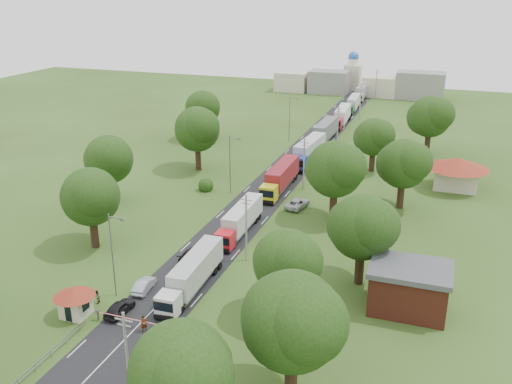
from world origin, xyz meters
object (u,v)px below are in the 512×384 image
at_px(info_sign, 321,151).
at_px(car_lane_front, 120,308).
at_px(pedestrian_near, 144,324).
at_px(boom_barrier, 124,318).
at_px(guard_booth, 75,298).
at_px(truck_0, 193,274).
at_px(car_lane_mid, 144,285).

bearing_deg(info_sign, car_lane_front, -98.02).
bearing_deg(pedestrian_near, car_lane_front, 110.42).
height_order(boom_barrier, car_lane_front, car_lane_front).
xyz_separation_m(boom_barrier, guard_booth, (-5.84, -0.00, 1.27)).
distance_m(boom_barrier, info_sign, 60.39).
distance_m(info_sign, pedestrian_near, 60.46).
relative_size(info_sign, truck_0, 0.29).
bearing_deg(car_lane_mid, guard_booth, 53.06).
relative_size(guard_booth, truck_0, 0.31).
relative_size(boom_barrier, pedestrian_near, 5.02).
height_order(info_sign, car_lane_front, info_sign).
bearing_deg(guard_booth, car_lane_front, 23.54).
bearing_deg(boom_barrier, guard_booth, -179.99).
distance_m(boom_barrier, pedestrian_near, 2.57).
distance_m(guard_booth, pedestrian_near, 8.49).
xyz_separation_m(info_sign, car_lane_mid, (-8.19, -53.00, -2.33)).
relative_size(info_sign, car_lane_front, 0.97).
bearing_deg(car_lane_mid, info_sign, -104.70).
bearing_deg(truck_0, guard_booth, -135.95).
bearing_deg(guard_booth, car_lane_mid, 58.98).
xyz_separation_m(boom_barrier, truck_0, (3.59, 9.12, 1.17)).
bearing_deg(info_sign, truck_0, -93.34).
relative_size(boom_barrier, car_lane_mid, 2.25).
distance_m(guard_booth, truck_0, 13.12).
bearing_deg(pedestrian_near, boom_barrier, 130.73).
bearing_deg(car_lane_mid, truck_0, -163.80).
bearing_deg(truck_0, info_sign, 86.66).
distance_m(guard_booth, car_lane_front, 4.80).
bearing_deg(info_sign, guard_booth, -101.68).
xyz_separation_m(guard_booth, car_lane_mid, (4.21, 7.00, -1.49)).
xyz_separation_m(guard_booth, pedestrian_near, (8.39, -0.29, -1.24)).
bearing_deg(car_lane_mid, boom_barrier, 97.21).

